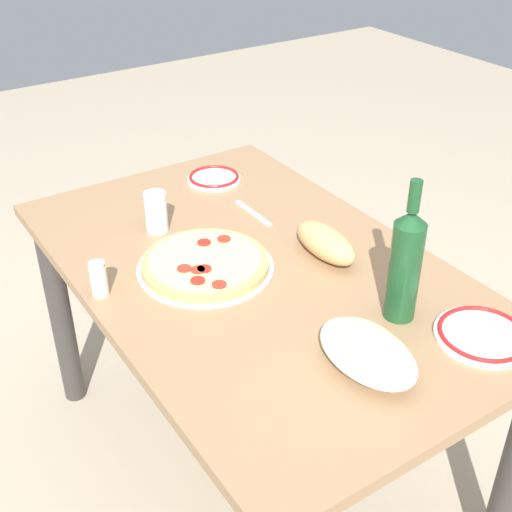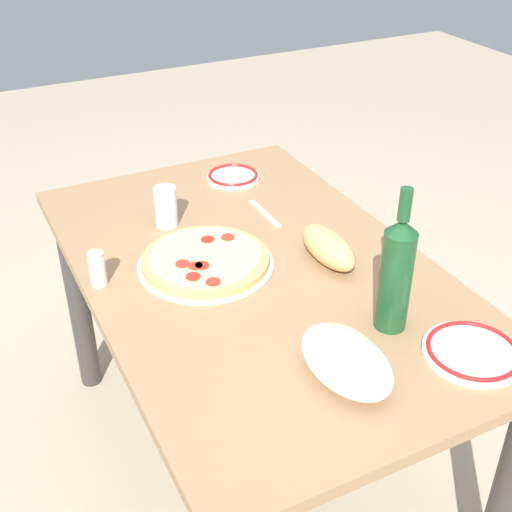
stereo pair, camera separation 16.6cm
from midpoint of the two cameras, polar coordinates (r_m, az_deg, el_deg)
name	(u,v)px [view 1 (the left image)]	position (r m, az deg, el deg)	size (l,w,h in m)	color
ground_plane	(256,465)	(2.16, -2.30, -17.33)	(8.00, 8.00, 0.00)	tan
dining_table	(256,306)	(1.74, -2.73, -4.33)	(1.32, 0.82, 0.73)	#93704C
pepperoni_pizza	(205,264)	(1.67, -7.16, -0.75)	(0.34, 0.34, 0.03)	#B7B7BC
baked_pasta_dish	(368,350)	(1.36, 5.97, -8.05)	(0.24, 0.15, 0.08)	white
wine_bottle	(405,263)	(1.45, 9.36, -0.73)	(0.07, 0.07, 0.33)	#194723
water_glass	(156,212)	(1.83, -11.04, 3.61)	(0.06, 0.06, 0.11)	silver
side_plate_near	(214,178)	(2.11, -5.84, 6.55)	(0.17, 0.17, 0.02)	white
side_plate_far	(483,335)	(1.49, 15.67, -6.55)	(0.21, 0.21, 0.02)	white
bread_loaf	(326,243)	(1.69, 3.14, 1.05)	(0.21, 0.09, 0.08)	tan
spice_shaker	(99,279)	(1.61, -16.07, -1.99)	(0.04, 0.04, 0.09)	silver
fork_right	(253,213)	(1.91, -2.74, 3.58)	(0.17, 0.02, 0.01)	#B7B7BC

